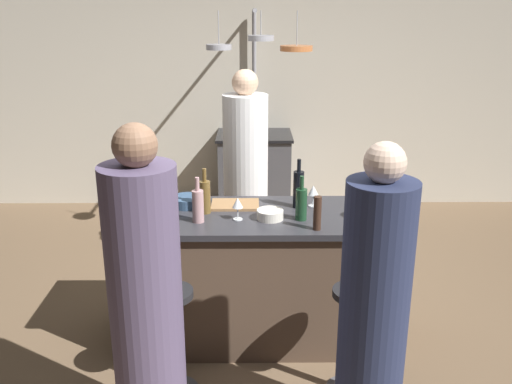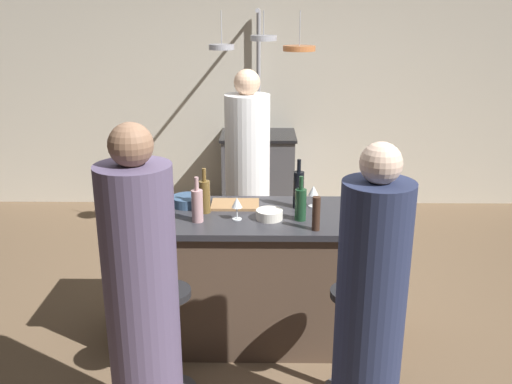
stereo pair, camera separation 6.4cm
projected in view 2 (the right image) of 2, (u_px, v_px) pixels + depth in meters
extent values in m
plane|color=brown|center=(256.00, 334.00, 3.88)|extent=(9.00, 9.00, 0.00)
cube|color=beige|center=(259.00, 90.00, 6.18)|extent=(6.40, 0.16, 2.60)
cube|color=brown|center=(256.00, 279.00, 3.74)|extent=(1.72, 0.66, 0.86)
cube|color=#2D2D33|center=(256.00, 217.00, 3.60)|extent=(1.80, 0.72, 0.04)
cube|color=#47474C|center=(258.00, 175.00, 6.07)|extent=(0.76, 0.60, 0.86)
cube|color=black|center=(258.00, 135.00, 5.93)|extent=(0.80, 0.64, 0.03)
cylinder|color=white|center=(248.00, 187.00, 4.59)|extent=(0.36, 0.36, 1.52)
sphere|color=#D8AD8C|center=(247.00, 82.00, 4.32)|extent=(0.21, 0.21, 0.21)
cylinder|color=#4C4C51|center=(350.00, 345.00, 3.18)|extent=(0.06, 0.06, 0.62)
cylinder|color=black|center=(353.00, 294.00, 3.08)|extent=(0.26, 0.26, 0.04)
cylinder|color=#262D4C|center=(369.00, 320.00, 2.72)|extent=(0.34, 0.34, 1.42)
sphere|color=beige|center=(381.00, 163.00, 2.47)|extent=(0.19, 0.19, 0.19)
cylinder|color=#4C4C51|center=(171.00, 344.00, 3.19)|extent=(0.06, 0.06, 0.62)
cylinder|color=black|center=(168.00, 293.00, 3.09)|extent=(0.26, 0.26, 0.04)
cylinder|color=#594C6B|center=(143.00, 312.00, 2.72)|extent=(0.36, 0.36, 1.50)
sphere|color=#8C664C|center=(131.00, 145.00, 2.46)|extent=(0.20, 0.20, 0.20)
cylinder|color=gray|center=(258.00, 113.00, 6.10)|extent=(0.04, 0.04, 2.15)
cylinder|color=gray|center=(258.00, 10.00, 5.08)|extent=(0.04, 1.44, 0.04)
cylinder|color=gray|center=(222.00, 47.00, 4.61)|extent=(0.21, 0.21, 0.04)
cylinder|color=gray|center=(221.00, 29.00, 4.59)|extent=(0.01, 0.01, 0.29)
cylinder|color=gray|center=(264.00, 38.00, 4.60)|extent=(0.22, 0.22, 0.04)
cylinder|color=gray|center=(264.00, 24.00, 4.57)|extent=(0.01, 0.01, 0.22)
cylinder|color=#B26638|center=(299.00, 48.00, 4.66)|extent=(0.28, 0.28, 0.04)
cylinder|color=gray|center=(300.00, 30.00, 4.58)|extent=(0.01, 0.01, 0.30)
cube|color=#997047|center=(235.00, 204.00, 3.74)|extent=(0.32, 0.22, 0.02)
cylinder|color=#382319|center=(316.00, 214.00, 3.30)|extent=(0.05, 0.05, 0.21)
cylinder|color=#B78C8E|center=(197.00, 206.00, 3.44)|extent=(0.07, 0.07, 0.20)
cylinder|color=#B78C8E|center=(196.00, 184.00, 3.39)|extent=(0.03, 0.03, 0.08)
cylinder|color=#193D23|center=(301.00, 205.00, 3.47)|extent=(0.07, 0.07, 0.20)
cylinder|color=#193D23|center=(301.00, 183.00, 3.42)|extent=(0.03, 0.03, 0.08)
cylinder|color=brown|center=(205.00, 197.00, 3.59)|extent=(0.07, 0.07, 0.21)
cylinder|color=brown|center=(204.00, 175.00, 3.54)|extent=(0.03, 0.03, 0.08)
cylinder|color=black|center=(298.00, 190.00, 3.68)|extent=(0.07, 0.07, 0.25)
cylinder|color=black|center=(299.00, 166.00, 3.62)|extent=(0.03, 0.03, 0.08)
cylinder|color=silver|center=(162.00, 209.00, 3.68)|extent=(0.06, 0.06, 0.01)
cylinder|color=silver|center=(161.00, 203.00, 3.67)|extent=(0.01, 0.01, 0.07)
cone|color=silver|center=(161.00, 193.00, 3.64)|extent=(0.07, 0.07, 0.06)
cylinder|color=silver|center=(313.00, 206.00, 3.73)|extent=(0.06, 0.06, 0.01)
cylinder|color=silver|center=(313.00, 200.00, 3.72)|extent=(0.01, 0.01, 0.07)
cone|color=silver|center=(313.00, 190.00, 3.70)|extent=(0.07, 0.07, 0.06)
cylinder|color=silver|center=(237.00, 219.00, 3.50)|extent=(0.06, 0.06, 0.01)
cylinder|color=silver|center=(237.00, 213.00, 3.49)|extent=(0.01, 0.01, 0.07)
cone|color=silver|center=(237.00, 202.00, 3.47)|extent=(0.07, 0.07, 0.06)
cylinder|color=#334C6B|center=(187.00, 201.00, 3.74)|extent=(0.22, 0.22, 0.06)
cylinder|color=#B7B7BC|center=(363.00, 212.00, 3.52)|extent=(0.14, 0.14, 0.08)
cylinder|color=silver|center=(269.00, 215.00, 3.50)|extent=(0.17, 0.17, 0.06)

